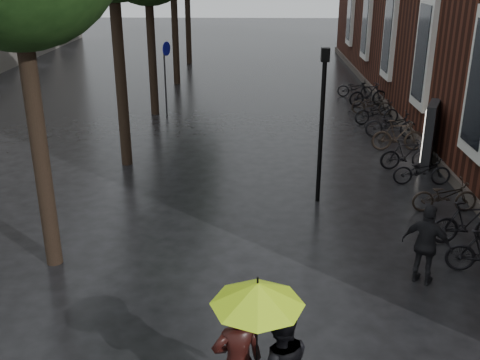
{
  "coord_description": "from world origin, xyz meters",
  "views": [
    {
      "loc": [
        -0.04,
        -2.98,
        5.77
      ],
      "look_at": [
        -0.31,
        7.28,
        1.74
      ],
      "focal_mm": 42.0,
      "sensor_mm": 36.0,
      "label": 1
    }
  ],
  "objects_px": {
    "parked_bicycles": "(402,142)",
    "ad_lightbox": "(430,134)",
    "lamp_post": "(322,112)",
    "pedestrian_walking": "(427,245)"
  },
  "relations": [
    {
      "from": "parked_bicycles",
      "to": "ad_lightbox",
      "type": "relative_size",
      "value": 9.34
    },
    {
      "from": "parked_bicycles",
      "to": "lamp_post",
      "type": "relative_size",
      "value": 4.59
    },
    {
      "from": "ad_lightbox",
      "to": "pedestrian_walking",
      "type": "bearing_deg",
      "value": -84.07
    },
    {
      "from": "ad_lightbox",
      "to": "lamp_post",
      "type": "height_order",
      "value": "lamp_post"
    },
    {
      "from": "pedestrian_walking",
      "to": "parked_bicycles",
      "type": "bearing_deg",
      "value": -67.29
    },
    {
      "from": "pedestrian_walking",
      "to": "ad_lightbox",
      "type": "relative_size",
      "value": 0.85
    },
    {
      "from": "pedestrian_walking",
      "to": "lamp_post",
      "type": "relative_size",
      "value": 0.41
    },
    {
      "from": "pedestrian_walking",
      "to": "parked_bicycles",
      "type": "distance_m",
      "value": 7.72
    },
    {
      "from": "parked_bicycles",
      "to": "ad_lightbox",
      "type": "xyz_separation_m",
      "value": [
        0.57,
        -0.84,
        0.5
      ]
    },
    {
      "from": "parked_bicycles",
      "to": "lamp_post",
      "type": "distance_m",
      "value": 5.13
    }
  ]
}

